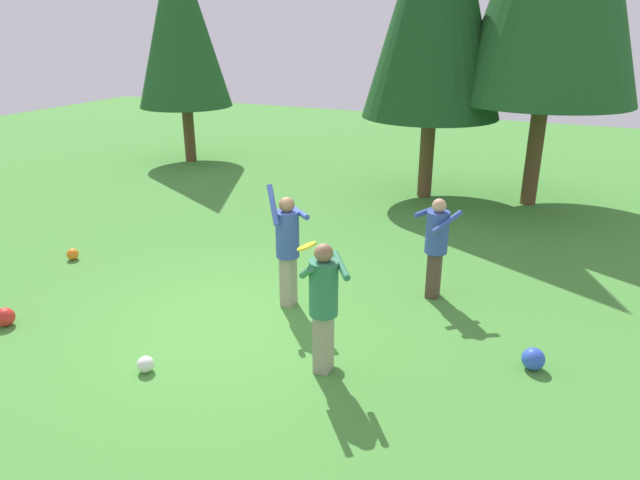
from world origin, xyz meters
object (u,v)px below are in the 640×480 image
(person_thrower, at_px, (288,242))
(ball_red, at_px, (5,317))
(ball_blue, at_px, (533,359))
(person_catcher, at_px, (323,298))
(ball_white, at_px, (146,364))
(tree_far_left, at_px, (180,20))
(frisbee, at_px, (307,246))
(person_bystander, at_px, (436,240))
(ball_orange, at_px, (73,254))

(person_thrower, height_order, ball_red, person_thrower)
(ball_red, xyz_separation_m, ball_blue, (6.81, 1.90, 0.01))
(person_catcher, distance_m, ball_white, 2.32)
(person_thrower, relative_size, ball_white, 9.13)
(ball_blue, bearing_deg, tree_far_left, 144.51)
(ball_red, bearing_deg, frisbee, 22.22)
(person_bystander, xyz_separation_m, ball_red, (-5.22, -3.35, -0.79))
(frisbee, bearing_deg, ball_orange, 173.55)
(person_thrower, relative_size, ball_blue, 6.66)
(tree_far_left, bearing_deg, ball_red, -68.18)
(person_catcher, height_order, frisbee, person_catcher)
(ball_red, xyz_separation_m, ball_orange, (-1.00, 2.15, -0.03))
(ball_blue, bearing_deg, ball_orange, 178.18)
(ball_blue, height_order, ball_white, ball_blue)
(person_thrower, distance_m, tree_far_left, 10.60)
(person_catcher, relative_size, ball_orange, 8.01)
(person_thrower, height_order, person_bystander, person_thrower)
(frisbee, height_order, ball_red, frisbee)
(person_thrower, distance_m, ball_white, 2.57)
(ball_white, relative_size, tree_far_left, 0.03)
(person_thrower, bearing_deg, ball_blue, 40.41)
(person_thrower, bearing_deg, ball_orange, -134.34)
(ball_red, distance_m, tree_far_left, 10.91)
(person_bystander, relative_size, ball_blue, 5.64)
(ball_orange, distance_m, ball_white, 4.19)
(frisbee, xyz_separation_m, ball_blue, (2.90, 0.31, -1.11))
(person_thrower, xyz_separation_m, ball_blue, (3.49, -0.29, -0.87))
(tree_far_left, bearing_deg, person_catcher, -46.22)
(ball_orange, relative_size, tree_far_left, 0.03)
(frisbee, distance_m, ball_blue, 3.12)
(ball_red, height_order, ball_blue, ball_blue)
(ball_red, relative_size, ball_blue, 0.96)
(person_catcher, bearing_deg, tree_far_left, 6.82)
(ball_orange, height_order, ball_blue, ball_blue)
(person_catcher, distance_m, ball_red, 4.65)
(frisbee, bearing_deg, person_catcher, -53.04)
(tree_far_left, bearing_deg, person_bystander, -34.15)
(person_catcher, bearing_deg, ball_red, 63.38)
(person_thrower, height_order, ball_blue, person_thrower)
(ball_red, relative_size, tree_far_left, 0.04)
(person_thrower, distance_m, person_bystander, 2.23)
(ball_red, height_order, ball_orange, ball_red)
(person_bystander, bearing_deg, ball_red, -20.61)
(person_bystander, height_order, ball_blue, person_bystander)
(frisbee, xyz_separation_m, ball_orange, (-4.91, 0.55, -1.15))
(person_thrower, xyz_separation_m, ball_orange, (-4.31, -0.04, -0.90))
(person_catcher, xyz_separation_m, tree_far_left, (-8.28, 8.64, 3.04))
(person_thrower, distance_m, ball_blue, 3.61)
(frisbee, bearing_deg, tree_far_left, 134.38)
(tree_far_left, bearing_deg, frisbee, -45.62)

